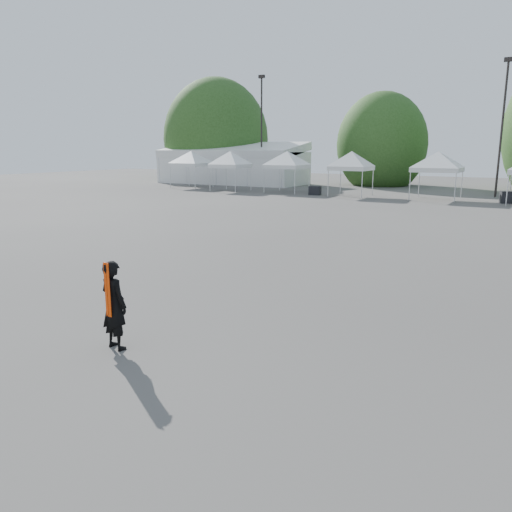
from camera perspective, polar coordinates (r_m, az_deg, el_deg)
The scene contains 14 objects.
ground at distance 11.38m, azimuth -3.54°, elevation -5.68°, with size 120.00×120.00×0.00m, color #474442.
marquee at distance 52.20m, azimuth -2.73°, elevation 10.44°, with size 15.00×6.25×4.23m.
light_pole_west at distance 49.33m, azimuth 0.64°, elevation 14.78°, with size 0.60×0.25×10.30m.
light_pole_east at distance 41.21m, azimuth 26.36°, elevation 13.73°, with size 0.60×0.25×9.80m.
tree_far_w at distance 56.89m, azimuth -4.59°, elevation 13.14°, with size 4.80×4.80×7.30m.
tree_mid_w at distance 51.00m, azimuth 14.16°, elevation 12.26°, with size 4.16×4.16×6.33m.
tent_a at distance 47.01m, azimuth -7.42°, elevation 11.50°, with size 4.23×4.23×3.88m.
tent_b at distance 42.91m, azimuth -2.96°, elevation 11.54°, with size 3.86×3.86×3.88m.
tent_c at distance 41.34m, azimuth 3.58°, elevation 11.51°, with size 4.19×4.19×3.88m.
tent_d at distance 38.43m, azimuth 10.89°, elevation 11.28°, with size 3.95×3.95×3.88m.
tent_e at distance 37.32m, azimuth 20.12°, elevation 10.75°, with size 4.46×4.46×3.88m.
man at distance 9.12m, azimuth -15.92°, elevation -5.40°, with size 0.64×0.47×1.60m.
crate_west at distance 39.20m, azimuth 6.75°, elevation 7.44°, with size 0.88×0.68×0.68m, color black.
crate_mid at distance 36.85m, azimuth 26.92°, elevation 6.01°, with size 1.01×0.79×0.79m, color black.
Camera 1 is at (5.97, -9.05, 3.47)m, focal length 35.00 mm.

